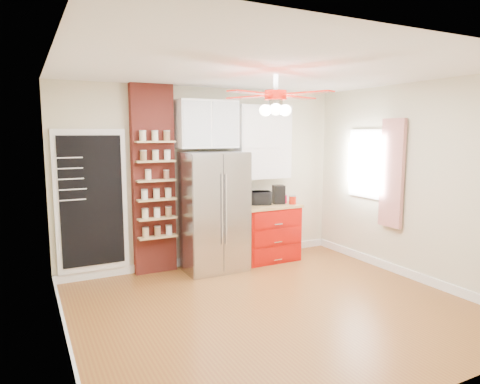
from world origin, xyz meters
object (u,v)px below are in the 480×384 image
red_cabinet (268,232)px  canister_left (293,200)px  fridge (213,211)px  ceiling_fan (276,96)px  toaster_oven (258,198)px  pantry_jar_oats (148,175)px  coffee_maker (279,194)px

red_cabinet → canister_left: bearing=-26.1°
fridge → ceiling_fan: 2.25m
fridge → ceiling_fan: bearing=-88.2°
ceiling_fan → canister_left: 2.45m
red_cabinet → canister_left: (0.35, -0.17, 0.51)m
toaster_oven → canister_left: bearing=-4.2°
canister_left → ceiling_fan: bearing=-130.2°
canister_left → red_cabinet: bearing=153.9°
pantry_jar_oats → red_cabinet: bearing=-3.8°
coffee_maker → red_cabinet: bearing=-172.0°
toaster_oven → pantry_jar_oats: bearing=-162.4°
red_cabinet → toaster_oven: bearing=160.7°
coffee_maker → pantry_jar_oats: size_ratio=2.24×
canister_left → pantry_jar_oats: (-2.23, 0.30, 0.47)m
toaster_oven → coffee_maker: bearing=6.9°
red_cabinet → coffee_maker: bearing=-7.9°
fridge → pantry_jar_oats: (-0.90, 0.17, 0.56)m
red_cabinet → pantry_jar_oats: 2.12m
toaster_oven → pantry_jar_oats: 1.78m
toaster_oven → canister_left: (0.50, -0.22, -0.04)m
fridge → ceiling_fan: (0.05, -1.63, 1.55)m
canister_left → pantry_jar_oats: bearing=172.4°
red_cabinet → pantry_jar_oats: size_ratio=7.11×
pantry_jar_oats → toaster_oven: bearing=-2.4°
ceiling_fan → coffee_maker: (1.10, 1.65, -1.38)m
ceiling_fan → toaster_oven: bearing=65.9°
canister_left → toaster_oven: bearing=155.8°
fridge → pantry_jar_oats: 1.08m
toaster_oven → pantry_jar_oats: (-1.73, 0.07, 0.43)m
toaster_oven → coffee_maker: size_ratio=1.29×
ceiling_fan → canister_left: (1.27, 1.51, -1.46)m
fridge → coffee_maker: fridge is taller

